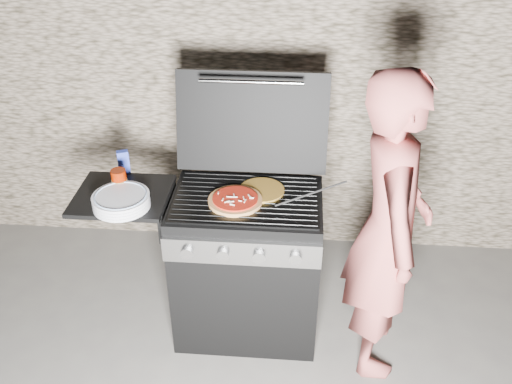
# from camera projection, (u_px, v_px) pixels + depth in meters

# --- Properties ---
(ground) EXTENTS (50.00, 50.00, 0.00)m
(ground) POSITION_uv_depth(u_px,v_px,m) (248.00, 322.00, 3.49)
(ground) COLOR #54514D
(stone_wall) EXTENTS (8.00, 0.35, 1.80)m
(stone_wall) POSITION_uv_depth(u_px,v_px,m) (261.00, 116.00, 3.89)
(stone_wall) COLOR tan
(stone_wall) RESTS_ON ground
(gas_grill) EXTENTS (1.34, 0.79, 0.91)m
(gas_grill) POSITION_uv_depth(u_px,v_px,m) (204.00, 262.00, 3.26)
(gas_grill) COLOR black
(gas_grill) RESTS_ON ground
(pizza_topped) EXTENTS (0.36, 0.36, 0.03)m
(pizza_topped) POSITION_uv_depth(u_px,v_px,m) (235.00, 200.00, 2.96)
(pizza_topped) COLOR tan
(pizza_topped) RESTS_ON gas_grill
(pizza_plain) EXTENTS (0.27, 0.27, 0.01)m
(pizza_plain) POSITION_uv_depth(u_px,v_px,m) (262.00, 190.00, 3.05)
(pizza_plain) COLOR gold
(pizza_plain) RESTS_ON gas_grill
(sauce_jar) EXTENTS (0.09, 0.09, 0.13)m
(sauce_jar) POSITION_uv_depth(u_px,v_px,m) (119.00, 181.00, 3.04)
(sauce_jar) COLOR #731701
(sauce_jar) RESTS_ON gas_grill
(blue_carton) EXTENTS (0.07, 0.06, 0.14)m
(blue_carton) POSITION_uv_depth(u_px,v_px,m) (123.00, 162.00, 3.20)
(blue_carton) COLOR #2D40B8
(blue_carton) RESTS_ON gas_grill
(plate_stack) EXTENTS (0.34, 0.34, 0.07)m
(plate_stack) POSITION_uv_depth(u_px,v_px,m) (121.00, 201.00, 2.93)
(plate_stack) COLOR silver
(plate_stack) RESTS_ON gas_grill
(person) EXTENTS (0.42, 0.63, 1.71)m
(person) POSITION_uv_depth(u_px,v_px,m) (388.00, 230.00, 2.86)
(person) COLOR #AE504B
(person) RESTS_ON ground
(tongs) EXTENTS (0.37, 0.17, 0.08)m
(tongs) POSITION_uv_depth(u_px,v_px,m) (311.00, 194.00, 2.95)
(tongs) COLOR black
(tongs) RESTS_ON gas_grill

